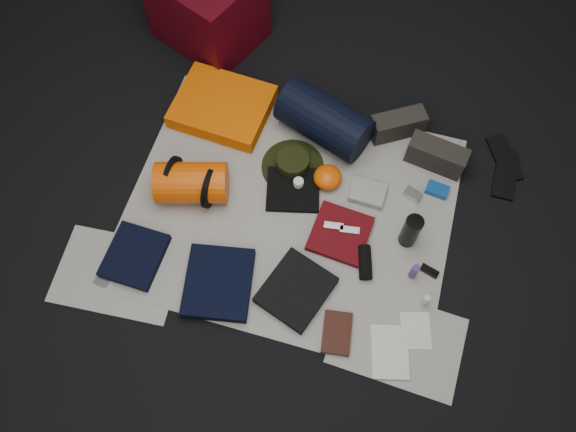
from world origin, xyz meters
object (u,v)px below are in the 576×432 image
(red_cabinet, at_px, (207,5))
(stuff_sack, at_px, (192,183))
(sleeping_pad, at_px, (223,107))
(paperback_book, at_px, (337,333))
(water_bottle, at_px, (411,231))
(compact_camera, at_px, (412,195))
(navy_duffel, at_px, (324,120))

(red_cabinet, distance_m, stuff_sack, 1.06)
(red_cabinet, xyz_separation_m, stuff_sack, (0.26, -1.02, -0.12))
(sleeping_pad, xyz_separation_m, paperback_book, (0.89, -1.02, -0.03))
(water_bottle, relative_size, compact_camera, 2.46)
(red_cabinet, height_order, navy_duffel, red_cabinet)
(sleeping_pad, xyz_separation_m, compact_camera, (1.09, -0.23, -0.03))
(compact_camera, bearing_deg, navy_duffel, 176.29)
(sleeping_pad, height_order, water_bottle, water_bottle)
(stuff_sack, bearing_deg, navy_duffel, 44.14)
(stuff_sack, relative_size, compact_camera, 4.03)
(compact_camera, bearing_deg, water_bottle, -64.64)
(red_cabinet, distance_m, sleeping_pad, 0.59)
(red_cabinet, xyz_separation_m, paperback_book, (1.13, -1.53, -0.21))
(sleeping_pad, xyz_separation_m, navy_duffel, (0.56, 0.01, 0.08))
(stuff_sack, relative_size, navy_duffel, 0.74)
(sleeping_pad, distance_m, compact_camera, 1.11)
(navy_duffel, bearing_deg, sleeping_pad, -158.39)
(navy_duffel, distance_m, water_bottle, 0.73)
(red_cabinet, bearing_deg, stuff_sack, -52.69)
(navy_duffel, bearing_deg, compact_camera, -4.22)
(stuff_sack, distance_m, navy_duffel, 0.75)
(sleeping_pad, xyz_separation_m, water_bottle, (1.11, -0.48, 0.06))
(red_cabinet, distance_m, compact_camera, 1.54)
(stuff_sack, xyz_separation_m, navy_duffel, (0.54, 0.53, 0.02))
(water_bottle, bearing_deg, sleeping_pad, 156.72)
(red_cabinet, height_order, sleeping_pad, red_cabinet)
(stuff_sack, bearing_deg, paperback_book, -30.25)
(navy_duffel, relative_size, compact_camera, 5.47)
(red_cabinet, relative_size, stuff_sack, 1.54)
(sleeping_pad, relative_size, paperback_book, 2.51)
(red_cabinet, relative_size, navy_duffel, 1.14)
(paperback_book, bearing_deg, navy_duffel, 99.56)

